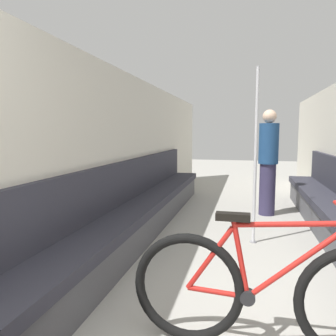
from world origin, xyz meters
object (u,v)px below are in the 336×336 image
(passenger_standing, at_px, (268,161))
(bench_seat_row_left, at_px, (142,210))
(grab_pole_near, at_px, (255,159))
(bicycle, at_px, (268,293))

(passenger_standing, bearing_deg, bench_seat_row_left, -108.35)
(bench_seat_row_left, height_order, grab_pole_near, grab_pole_near)
(bench_seat_row_left, xyz_separation_m, grab_pole_near, (1.40, -0.07, 0.69))
(bench_seat_row_left, bearing_deg, bicycle, -54.94)
(bicycle, relative_size, grab_pole_near, 0.81)
(bench_seat_row_left, bearing_deg, passenger_standing, 39.51)
(grab_pole_near, bearing_deg, passenger_standing, 80.80)
(bicycle, bearing_deg, grab_pole_near, 74.69)
(bench_seat_row_left, relative_size, grab_pole_near, 2.78)
(grab_pole_near, distance_m, passenger_standing, 1.44)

